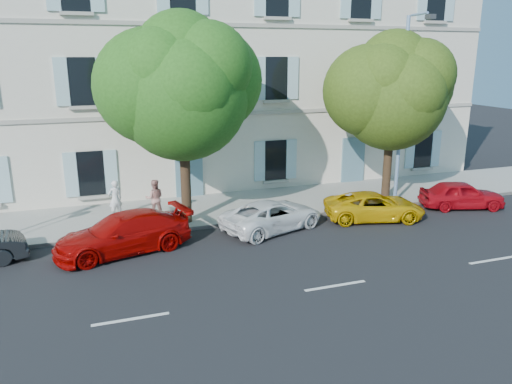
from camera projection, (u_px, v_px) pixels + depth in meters
name	position (u px, v px, depth m)	size (l,w,h in m)	color
ground	(285.00, 241.00, 18.61)	(90.00, 90.00, 0.00)	black
sidewalk	(248.00, 206.00, 22.64)	(36.00, 4.50, 0.15)	#A09E96
kerb	(264.00, 220.00, 20.66)	(36.00, 0.16, 0.16)	#9E998E
building	(213.00, 68.00, 26.30)	(28.00, 7.00, 12.00)	beige
car_red_coupe	(123.00, 233.00, 17.38)	(1.93, 4.74, 1.38)	#9D0604
car_white_coupe	(272.00, 215.00, 19.63)	(1.96, 4.25, 1.18)	white
car_yellow_supercar	(374.00, 206.00, 20.86)	(1.91, 4.14, 1.15)	#D8A409
car_red_hatchback	(462.00, 195.00, 22.40)	(1.47, 3.65, 1.24)	#A60A13
tree_left	(182.00, 94.00, 18.91)	(5.12, 5.12, 7.93)	#3A2819
tree_right	(392.00, 97.00, 22.20)	(4.78, 4.78, 7.36)	#3A2819
street_lamp	(405.00, 100.00, 21.71)	(0.37, 1.76, 8.19)	#7293BF
pedestrian_a	(115.00, 199.00, 20.62)	(0.57, 0.38, 1.57)	silver
pedestrian_b	(155.00, 198.00, 20.70)	(0.77, 0.60, 1.58)	tan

